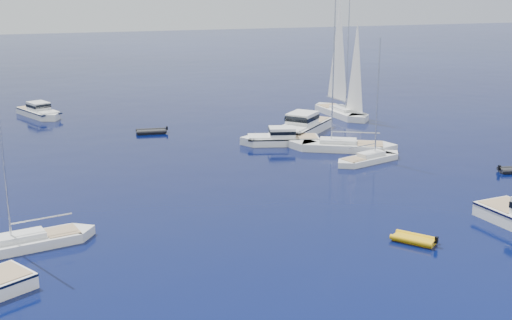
{
  "coord_description": "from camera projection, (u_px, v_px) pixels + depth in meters",
  "views": [
    {
      "loc": [
        -18.02,
        -36.06,
        17.98
      ],
      "look_at": [
        -0.37,
        19.38,
        2.2
      ],
      "focal_mm": 47.45,
      "sensor_mm": 36.0,
      "label": 1
    }
  ],
  "objects": [
    {
      "name": "ground",
      "position": [
        354.0,
        268.0,
        43.15
      ],
      "size": [
        400.0,
        400.0,
        0.0
      ],
      "primitive_type": "plane",
      "color": "#071247",
      "rests_on": "ground"
    },
    {
      "name": "motor_cruiser_centre",
      "position": [
        280.0,
        144.0,
        75.18
      ],
      "size": [
        9.79,
        5.0,
        2.46
      ],
      "primitive_type": null,
      "rotation": [
        0.0,
        0.0,
        1.33
      ],
      "color": "white",
      "rests_on": "ground"
    },
    {
      "name": "motor_cruiser_distant",
      "position": [
        301.0,
        134.0,
        80.25
      ],
      "size": [
        11.27,
        11.31,
        3.21
      ],
      "primitive_type": null,
      "rotation": [
        0.0,
        0.0,
        2.36
      ],
      "color": "white",
      "rests_on": "ground"
    },
    {
      "name": "motor_cruiser_horizon",
      "position": [
        40.0,
        117.0,
        90.11
      ],
      "size": [
        6.58,
        9.76,
        2.47
      ],
      "primitive_type": null,
      "rotation": [
        0.0,
        0.0,
        3.58
      ],
      "color": "white",
      "rests_on": "ground"
    },
    {
      "name": "sailboat_mid_r",
      "position": [
        342.0,
        150.0,
        72.7
      ],
      "size": [
        12.27,
        8.29,
        17.86
      ],
      "primitive_type": null,
      "rotation": [
        0.0,
        0.0,
        1.1
      ],
      "color": "silver",
      "rests_on": "ground"
    },
    {
      "name": "sailboat_mid_l",
      "position": [
        28.0,
        247.0,
        46.58
      ],
      "size": [
        10.37,
        4.9,
        14.76
      ],
      "primitive_type": null,
      "rotation": [
        0.0,
        0.0,
        1.81
      ],
      "color": "silver",
      "rests_on": "ground"
    },
    {
      "name": "sailboat_centre",
      "position": [
        368.0,
        162.0,
        68.01
      ],
      "size": [
        9.0,
        4.94,
        12.83
      ],
      "primitive_type": null,
      "rotation": [
        0.0,
        0.0,
        5.04
      ],
      "color": "silver",
      "rests_on": "ground"
    },
    {
      "name": "sailboat_sails_r",
      "position": [
        341.0,
        115.0,
        90.84
      ],
      "size": [
        4.53,
        12.64,
        18.18
      ],
      "primitive_type": null,
      "rotation": [
        0.0,
        0.0,
        3.25
      ],
      "color": "silver",
      "rests_on": "ground"
    },
    {
      "name": "tender_yellow",
      "position": [
        414.0,
        242.0,
        47.42
      ],
      "size": [
        3.42,
        3.62,
        0.95
      ],
      "primitive_type": null,
      "rotation": [
        0.0,
        0.0,
        0.69
      ],
      "color": "#EAAD0D",
      "rests_on": "ground"
    },
    {
      "name": "tender_grey_near",
      "position": [
        512.0,
        172.0,
        64.39
      ],
      "size": [
        2.96,
        2.03,
        0.95
      ],
      "primitive_type": null,
      "rotation": [
        0.0,
        0.0,
        4.54
      ],
      "color": "black",
      "rests_on": "ground"
    },
    {
      "name": "tender_grey_far",
      "position": [
        151.0,
        133.0,
        80.48
      ],
      "size": [
        3.93,
        2.38,
        0.95
      ],
      "primitive_type": null,
      "rotation": [
        0.0,
        0.0,
        1.48
      ],
      "color": "black",
      "rests_on": "ground"
    }
  ]
}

